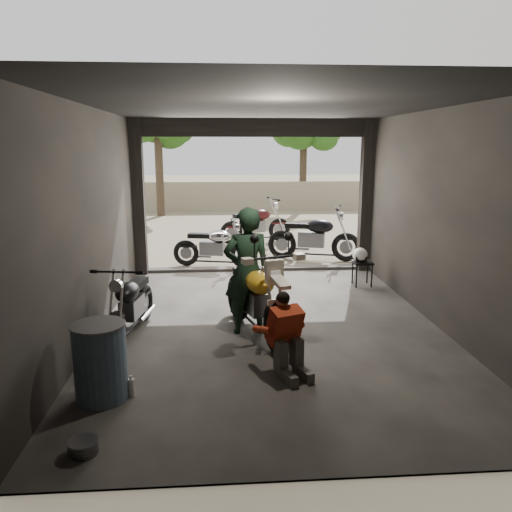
{
  "coord_description": "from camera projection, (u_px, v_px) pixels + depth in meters",
  "views": [
    {
      "loc": [
        -0.72,
        -7.01,
        2.66
      ],
      "look_at": [
        -0.16,
        0.6,
        0.97
      ],
      "focal_mm": 35.0,
      "sensor_mm": 36.0,
      "label": 1
    }
  ],
  "objects": [
    {
      "name": "ground",
      "position": [
        270.0,
        328.0,
        7.46
      ],
      "size": [
        80.0,
        80.0,
        0.0
      ],
      "primitive_type": "plane",
      "color": "#7A6D56",
      "rests_on": "ground"
    },
    {
      "name": "garage",
      "position": [
        267.0,
        237.0,
        7.71
      ],
      "size": [
        7.0,
        7.13,
        3.2
      ],
      "color": "#2D2B28",
      "rests_on": "ground"
    },
    {
      "name": "boundary_wall",
      "position": [
        237.0,
        196.0,
        20.96
      ],
      "size": [
        18.0,
        0.3,
        1.2
      ],
      "primitive_type": "cube",
      "color": "gray",
      "rests_on": "ground"
    },
    {
      "name": "tree_left",
      "position": [
        157.0,
        109.0,
        18.55
      ],
      "size": [
        2.2,
        2.2,
        5.6
      ],
      "color": "#382B1E",
      "rests_on": "ground"
    },
    {
      "name": "tree_right",
      "position": [
        304.0,
        123.0,
        20.52
      ],
      "size": [
        2.2,
        2.2,
        5.0
      ],
      "color": "#382B1E",
      "rests_on": "ground"
    },
    {
      "name": "main_bike",
      "position": [
        256.0,
        292.0,
        7.02
      ],
      "size": [
        1.37,
        2.11,
        1.31
      ],
      "primitive_type": null,
      "rotation": [
        0.0,
        0.0,
        0.31
      ],
      "color": "beige",
      "rests_on": "ground"
    },
    {
      "name": "left_bike",
      "position": [
        131.0,
        299.0,
        7.05
      ],
      "size": [
        0.9,
        1.68,
        1.08
      ],
      "primitive_type": null,
      "rotation": [
        0.0,
        0.0,
        -0.15
      ],
      "color": "black",
      "rests_on": "ground"
    },
    {
      "name": "outside_bike_a",
      "position": [
        214.0,
        242.0,
        11.09
      ],
      "size": [
        1.76,
        1.03,
        1.12
      ],
      "primitive_type": null,
      "rotation": [
        0.0,
        0.0,
        1.34
      ],
      "color": "black",
      "rests_on": "ground"
    },
    {
      "name": "outside_bike_b",
      "position": [
        256.0,
        221.0,
        13.87
      ],
      "size": [
        1.97,
        1.28,
        1.24
      ],
      "primitive_type": null,
      "rotation": [
        0.0,
        0.0,
        1.88
      ],
      "color": "#441011",
      "rests_on": "ground"
    },
    {
      "name": "outside_bike_c",
      "position": [
        314.0,
        233.0,
        11.75
      ],
      "size": [
        2.06,
        1.31,
        1.3
      ],
      "primitive_type": null,
      "rotation": [
        0.0,
        0.0,
        1.28
      ],
      "color": "black",
      "rests_on": "ground"
    },
    {
      "name": "rider",
      "position": [
        247.0,
        272.0,
        7.06
      ],
      "size": [
        0.72,
        0.52,
        1.84
      ],
      "primitive_type": "imported",
      "rotation": [
        0.0,
        0.0,
        3.26
      ],
      "color": "black",
      "rests_on": "ground"
    },
    {
      "name": "mechanic",
      "position": [
        289.0,
        338.0,
        5.79
      ],
      "size": [
        0.71,
        0.8,
        0.97
      ],
      "primitive_type": null,
      "rotation": [
        0.0,
        0.0,
        0.39
      ],
      "color": "#B83718",
      "rests_on": "ground"
    },
    {
      "name": "stool",
      "position": [
        362.0,
        265.0,
        9.57
      ],
      "size": [
        0.35,
        0.35,
        0.49
      ],
      "rotation": [
        0.0,
        0.0,
        -0.07
      ],
      "color": "black",
      "rests_on": "ground"
    },
    {
      "name": "helmet",
      "position": [
        360.0,
        255.0,
        9.53
      ],
      "size": [
        0.35,
        0.36,
        0.27
      ],
      "primitive_type": "ellipsoid",
      "rotation": [
        0.0,
        0.0,
        0.26
      ],
      "color": "white",
      "rests_on": "stool"
    },
    {
      "name": "oil_drum",
      "position": [
        100.0,
        363.0,
        5.25
      ],
      "size": [
        0.58,
        0.58,
        0.85
      ],
      "primitive_type": "cylinder",
      "rotation": [
        0.0,
        0.0,
        0.05
      ],
      "color": "#3A4D62",
      "rests_on": "ground"
    },
    {
      "name": "sign_post",
      "position": [
        405.0,
        193.0,
        11.61
      ],
      "size": [
        0.78,
        0.08,
        2.35
      ],
      "rotation": [
        0.0,
        0.0,
        0.27
      ],
      "color": "black",
      "rests_on": "ground"
    }
  ]
}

